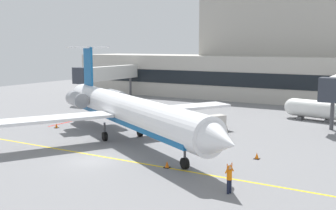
{
  "coord_description": "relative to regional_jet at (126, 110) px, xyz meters",
  "views": [
    {
      "loc": [
        22.06,
        -25.39,
        9.46
      ],
      "look_at": [
        -0.46,
        13.18,
        3.0
      ],
      "focal_mm": 43.92,
      "sensor_mm": 36.0,
      "label": 1
    }
  ],
  "objects": [
    {
      "name": "fuel_tank",
      "position": [
        14.15,
        21.27,
        -1.64
      ],
      "size": [
        7.85,
        3.24,
        2.62
      ],
      "color": "white",
      "rests_on": "ground"
    },
    {
      "name": "safety_cone_bravo",
      "position": [
        3.99,
        7.97,
        -2.86
      ],
      "size": [
        0.47,
        0.47,
        0.55
      ],
      "color": "orange",
      "rests_on": "ground"
    },
    {
      "name": "baggage_tug",
      "position": [
        0.65,
        9.46,
        -2.14
      ],
      "size": [
        4.16,
        4.08,
        2.09
      ],
      "color": "silver",
      "rests_on": "ground"
    },
    {
      "name": "terminal_building",
      "position": [
        2.15,
        39.73,
        3.94
      ],
      "size": [
        67.46,
        13.59,
        18.37
      ],
      "color": "#B7B2A8",
      "rests_on": "ground"
    },
    {
      "name": "jet_bridge_east",
      "position": [
        -21.54,
        23.86,
        1.5
      ],
      "size": [
        2.4,
        15.97,
        5.99
      ],
      "color": "silver",
      "rests_on": "ground"
    },
    {
      "name": "safety_cone_delta",
      "position": [
        8.35,
        -6.05,
        -2.86
      ],
      "size": [
        0.47,
        0.47,
        0.55
      ],
      "color": "orange",
      "rests_on": "ground"
    },
    {
      "name": "pushback_tractor",
      "position": [
        6.13,
        7.86,
        -2.18
      ],
      "size": [
        3.5,
        3.25,
        2.02
      ],
      "color": "silver",
      "rests_on": "ground"
    },
    {
      "name": "safety_cone_charlie",
      "position": [
        13.62,
        -0.08,
        -2.86
      ],
      "size": [
        0.47,
        0.47,
        0.55
      ],
      "color": "orange",
      "rests_on": "ground"
    },
    {
      "name": "regional_jet",
      "position": [
        0.0,
        0.0,
        0.0
      ],
      "size": [
        30.8,
        23.63,
        9.37
      ],
      "color": "white",
      "rests_on": "ground"
    },
    {
      "name": "safety_cone_alpha",
      "position": [
        -10.7,
        1.01,
        -2.86
      ],
      "size": [
        0.47,
        0.47,
        0.55
      ],
      "color": "orange",
      "rests_on": "ground"
    },
    {
      "name": "marshaller",
      "position": [
        14.67,
        -8.9,
        -2.07
      ],
      "size": [
        0.36,
        0.81,
        2.01
      ],
      "color": "#191E33",
      "rests_on": "ground"
    },
    {
      "name": "ground",
      "position": [
        2.02,
        -7.46,
        -3.15
      ],
      "size": [
        120.0,
        120.0,
        0.11
      ],
      "color": "slate"
    }
  ]
}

